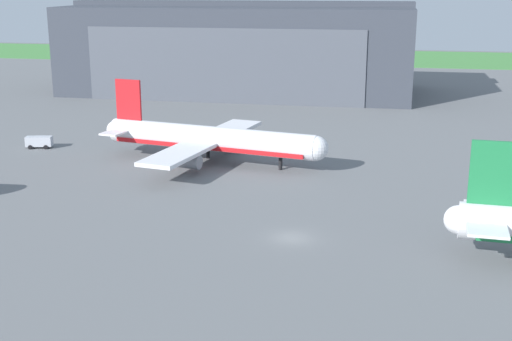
% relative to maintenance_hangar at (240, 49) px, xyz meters
% --- Properties ---
extents(ground_plane, '(440.00, 440.00, 0.00)m').
position_rel_maintenance_hangar_xyz_m(ground_plane, '(27.87, -100.21, -10.70)').
color(ground_plane, slate).
extents(grass_field_strip, '(440.00, 56.00, 0.08)m').
position_rel_maintenance_hangar_xyz_m(grass_field_strip, '(27.87, 86.56, -10.66)').
color(grass_field_strip, '#468841').
rests_on(grass_field_strip, ground_plane).
extents(maintenance_hangar, '(84.36, 37.11, 22.32)m').
position_rel_maintenance_hangar_xyz_m(maintenance_hangar, '(0.00, 0.00, 0.00)').
color(maintenance_hangar, '#383D47').
rests_on(maintenance_hangar, ground_plane).
extents(airliner_far_right, '(36.54, 32.88, 12.05)m').
position_rel_maintenance_hangar_xyz_m(airliner_far_right, '(10.87, -70.59, -7.10)').
color(airliner_far_right, silver).
rests_on(airliner_far_right, ground_plane).
extents(stair_truck, '(4.53, 2.72, 1.97)m').
position_rel_maintenance_hangar_xyz_m(stair_truck, '(-19.66, -67.10, -9.58)').
color(stair_truck, '#B7BCC6').
rests_on(stair_truck, ground_plane).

